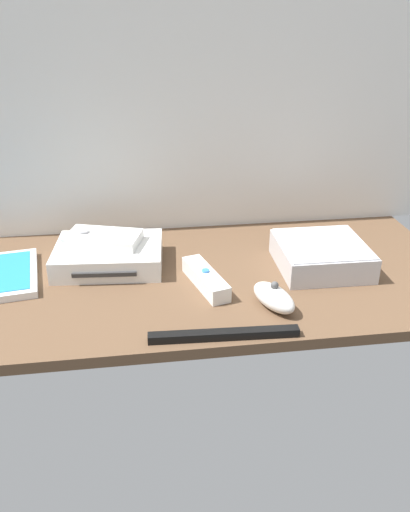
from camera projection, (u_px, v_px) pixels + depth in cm
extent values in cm
cube|color=brown|center=(205.00, 279.00, 103.32)|extent=(100.00, 48.00, 2.00)
cube|color=white|center=(189.00, 85.00, 110.71)|extent=(110.00, 1.20, 64.00)
cube|color=white|center=(109.00, 255.00, 105.49)|extent=(22.22, 17.64, 4.40)
cube|color=#2D2D2D|center=(104.00, 275.00, 98.13)|extent=(12.01, 1.57, 0.80)
cube|color=silver|center=(322.00, 257.00, 104.26)|extent=(17.26, 17.26, 5.00)
cube|color=silver|center=(323.00, 245.00, 103.09)|extent=(16.57, 16.57, 0.30)
cube|color=white|center=(0.00, 276.00, 100.79)|extent=(16.33, 20.84, 1.40)
cube|color=white|center=(206.00, 279.00, 98.13)|extent=(7.41, 15.22, 3.00)
cylinder|color=#387FDB|center=(206.00, 271.00, 97.38)|extent=(1.40, 1.40, 0.40)
ellipsoid|color=white|center=(274.00, 297.00, 91.02)|extent=(8.00, 10.92, 4.00)
sphere|color=#4C4C4C|center=(275.00, 285.00, 89.96)|extent=(1.40, 1.40, 1.40)
cube|color=white|center=(103.00, 238.00, 105.09)|extent=(16.13, 11.92, 2.00)
cylinder|color=#99999E|center=(84.00, 232.00, 105.15)|extent=(2.50, 2.50, 0.40)
cube|color=black|center=(224.00, 335.00, 83.22)|extent=(24.06, 2.94, 1.40)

